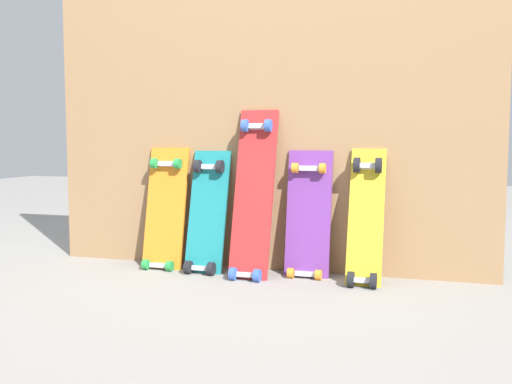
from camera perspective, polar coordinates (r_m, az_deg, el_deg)
name	(u,v)px	position (r m, az deg, el deg)	size (l,w,h in m)	color
ground_plane	(260,271)	(2.93, 0.40, -7.81)	(12.00, 12.00, 0.00)	gray
plywood_wall_panel	(264,99)	(2.93, 0.80, 9.15)	(2.27, 0.04, 1.72)	#99724C
skateboard_orange	(165,214)	(3.02, -8.96, -2.20)	(0.21, 0.21, 0.69)	orange
skateboard_teal	(207,217)	(2.91, -4.88, -2.51)	(0.19, 0.24, 0.67)	#197A7F
skateboard_red	(253,200)	(2.80, -0.30, -0.77)	(0.19, 0.29, 0.87)	#B22626
skateboard_purple	(308,221)	(2.81, 5.15, -2.85)	(0.22, 0.17, 0.68)	#6B338C
skateboard_yellow	(365,223)	(2.71, 10.74, -2.99)	(0.16, 0.27, 0.68)	gold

